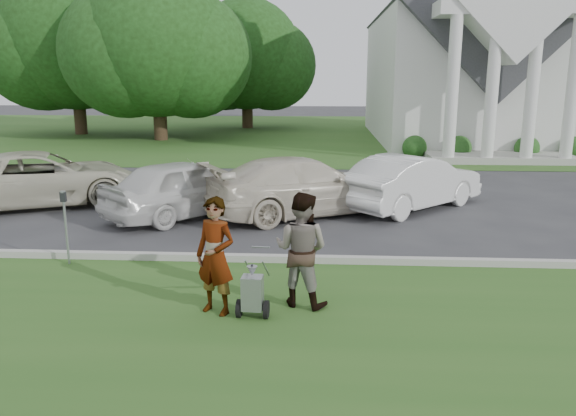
# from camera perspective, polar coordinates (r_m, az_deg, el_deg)

# --- Properties ---
(ground) EXTENTS (120.00, 120.00, 0.00)m
(ground) POSITION_cam_1_polar(r_m,az_deg,el_deg) (10.73, -3.54, -6.45)
(ground) COLOR #333335
(ground) RESTS_ON ground
(grass_strip) EXTENTS (80.00, 7.00, 0.01)m
(grass_strip) POSITION_cam_1_polar(r_m,az_deg,el_deg) (8.00, -6.17, -13.65)
(grass_strip) COLOR #2D581E
(grass_strip) RESTS_ON ground
(church_lawn) EXTENTS (80.00, 30.00, 0.01)m
(church_lawn) POSITION_cam_1_polar(r_m,az_deg,el_deg) (37.23, 1.45, 7.70)
(church_lawn) COLOR #2D581E
(church_lawn) RESTS_ON ground
(curb) EXTENTS (80.00, 0.18, 0.15)m
(curb) POSITION_cam_1_polar(r_m,az_deg,el_deg) (11.23, -3.21, -5.14)
(curb) COLOR #9E9E93
(curb) RESTS_ON ground
(church) EXTENTS (9.19, 19.00, 24.10)m
(church) POSITION_cam_1_polar(r_m,az_deg,el_deg) (34.12, 17.24, 16.61)
(church) COLOR white
(church) RESTS_ON ground
(tree_left) EXTENTS (10.63, 8.40, 9.71)m
(tree_left) POSITION_cam_1_polar(r_m,az_deg,el_deg) (33.36, -13.24, 15.50)
(tree_left) COLOR #332316
(tree_left) RESTS_ON ground
(tree_far) EXTENTS (11.64, 9.20, 10.73)m
(tree_far) POSITION_cam_1_polar(r_m,az_deg,el_deg) (38.26, -20.95, 15.54)
(tree_far) COLOR #332316
(tree_far) RESTS_ON ground
(tree_back) EXTENTS (9.61, 7.60, 8.89)m
(tree_back) POSITION_cam_1_polar(r_m,az_deg,el_deg) (40.38, -4.25, 14.81)
(tree_back) COLOR #332316
(tree_back) RESTS_ON ground
(striping_cart) EXTENTS (0.50, 0.98, 0.90)m
(striping_cart) POSITION_cam_1_polar(r_m,az_deg,el_deg) (8.65, -3.62, -8.69)
(striping_cart) COLOR black
(striping_cart) RESTS_ON ground
(person_left) EXTENTS (0.79, 0.68, 1.83)m
(person_left) POSITION_cam_1_polar(r_m,az_deg,el_deg) (8.68, -7.38, -4.97)
(person_left) COLOR #999999
(person_left) RESTS_ON ground
(person_right) EXTENTS (1.09, 0.97, 1.85)m
(person_right) POSITION_cam_1_polar(r_m,az_deg,el_deg) (8.92, 1.36, -4.31)
(person_right) COLOR #999999
(person_right) RESTS_ON ground
(parking_meter_near) EXTENTS (0.11, 0.10, 1.48)m
(parking_meter_near) POSITION_cam_1_polar(r_m,az_deg,el_deg) (11.65, -21.69, -1.02)
(parking_meter_near) COLOR #94969C
(parking_meter_near) RESTS_ON ground
(car_a) EXTENTS (6.12, 4.70, 1.55)m
(car_a) POSITION_cam_1_polar(r_m,az_deg,el_deg) (17.45, -23.70, 2.76)
(car_a) COLOR beige
(car_a) RESTS_ON ground
(car_b) EXTENTS (4.35, 4.55, 1.53)m
(car_b) POSITION_cam_1_polar(r_m,az_deg,el_deg) (14.95, -10.27, 2.06)
(car_b) COLOR silver
(car_b) RESTS_ON ground
(car_c) EXTENTS (5.65, 4.57, 1.54)m
(car_c) POSITION_cam_1_polar(r_m,az_deg,el_deg) (14.89, 1.54, 2.24)
(car_c) COLOR beige
(car_c) RESTS_ON ground
(car_d) EXTENTS (4.39, 4.33, 1.51)m
(car_d) POSITION_cam_1_polar(r_m,az_deg,el_deg) (15.93, 12.50, 2.60)
(car_d) COLOR silver
(car_d) RESTS_ON ground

